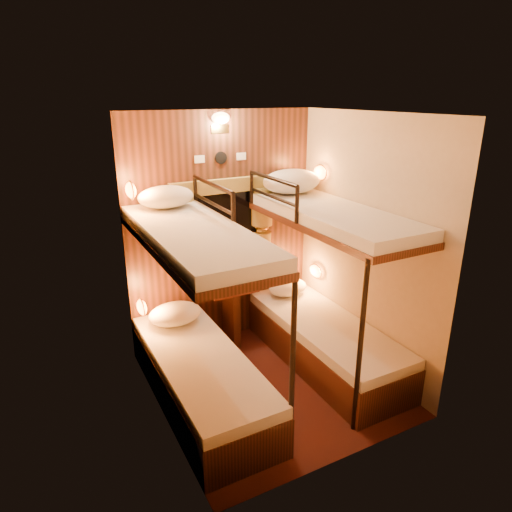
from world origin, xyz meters
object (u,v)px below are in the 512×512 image
bunk_left (199,344)px  table (231,307)px  bunk_right (326,312)px  bottle_left (224,276)px  bottle_right (241,273)px

bunk_left → table: 1.02m
bunk_right → bottle_left: bearing=129.9°
bunk_left → bottle_left: 1.04m
bunk_right → bottle_right: 0.99m
bottle_left → bottle_right: bearing=-2.1°
bunk_left → bottle_left: size_ratio=7.37×
bunk_right → table: size_ratio=2.90×
bunk_left → bunk_right: bearing=0.0°
bunk_left → table: bearing=50.3°
bottle_right → bunk_right: bearing=-58.2°
bunk_left → bunk_right: (1.30, 0.00, 0.00)m
table → bunk_right: bearing=-50.3°
table → bunk_left: bearing=-129.7°
bottle_left → bottle_right: 0.18m
bunk_right → bunk_left: bearing=180.0°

